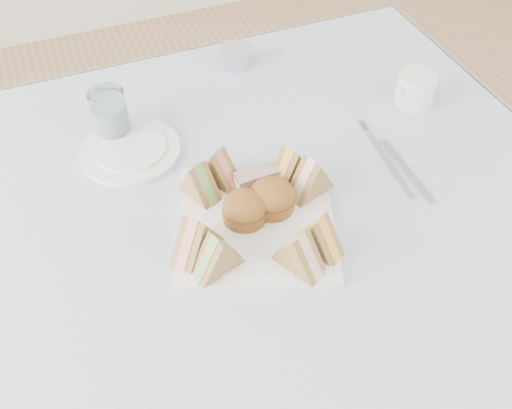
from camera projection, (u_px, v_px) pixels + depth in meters
name	position (u px, v px, depth m)	size (l,w,h in m)	color
floor	(278.00, 389.00, 1.53)	(4.00, 4.00, 0.00)	#9E7751
table	(283.00, 315.00, 1.25)	(0.90, 0.90, 0.74)	brown
tablecloth	(290.00, 200.00, 0.98)	(1.02, 1.02, 0.01)	silver
serving_plate	(256.00, 223.00, 0.93)	(0.25, 0.25, 0.01)	white
sandwich_fl_a	(196.00, 235.00, 0.86)	(0.09, 0.04, 0.08)	olive
sandwich_fl_b	(217.00, 253.00, 0.84)	(0.08, 0.04, 0.07)	olive
sandwich_fr_a	(319.00, 234.00, 0.86)	(0.08, 0.04, 0.07)	olive
sandwich_fr_b	(299.00, 250.00, 0.84)	(0.08, 0.04, 0.07)	olive
sandwich_bl_a	(199.00, 180.00, 0.94)	(0.08, 0.04, 0.07)	olive
sandwich_bl_b	(218.00, 166.00, 0.96)	(0.08, 0.04, 0.07)	olive
sandwich_br_a	(311.00, 176.00, 0.94)	(0.08, 0.04, 0.07)	olive
sandwich_br_b	(290.00, 165.00, 0.97)	(0.08, 0.04, 0.07)	olive
scone_left	(245.00, 208.00, 0.91)	(0.07, 0.07, 0.05)	brown
scone_right	(272.00, 197.00, 0.93)	(0.08, 0.08, 0.05)	brown
pastry_slice	(257.00, 179.00, 0.97)	(0.07, 0.03, 0.04)	beige
side_plate	(131.00, 150.00, 1.05)	(0.18, 0.18, 0.01)	white
water_glass	(110.00, 114.00, 1.05)	(0.07, 0.07, 0.10)	white
tea_strainer	(237.00, 57.00, 1.23)	(0.07, 0.07, 0.04)	silver
knife	(406.00, 170.00, 1.02)	(0.01, 0.17, 0.00)	silver
fork	(389.00, 164.00, 1.03)	(0.01, 0.18, 0.00)	silver
creamer_jug	(416.00, 89.00, 1.13)	(0.08, 0.08, 0.07)	white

